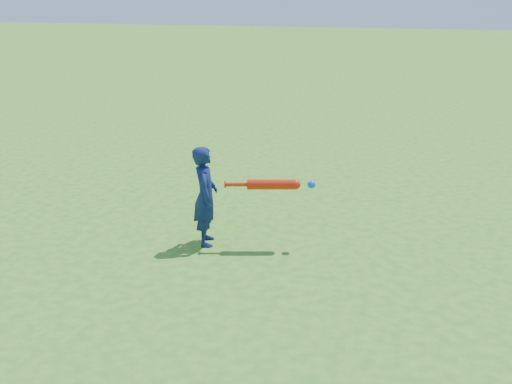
{
  "coord_description": "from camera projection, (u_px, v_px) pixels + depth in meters",
  "views": [
    {
      "loc": [
        2.24,
        -5.17,
        2.39
      ],
      "look_at": [
        0.7,
        -0.1,
        0.55
      ],
      "focal_mm": 40.0,
      "sensor_mm": 36.0,
      "label": 1
    }
  ],
  "objects": [
    {
      "name": "child",
      "position": [
        205.0,
        196.0,
        5.62
      ],
      "size": [
        0.35,
        0.43,
        1.01
      ],
      "primitive_type": "imported",
      "rotation": [
        0.0,
        0.0,
        1.92
      ],
      "color": "#101C4D",
      "rests_on": "ground"
    },
    {
      "name": "ground",
      "position": [
        196.0,
        231.0,
        6.07
      ],
      "size": [
        80.0,
        80.0,
        0.0
      ],
      "primitive_type": "plane",
      "color": "#36761C",
      "rests_on": "ground"
    },
    {
      "name": "bat_swing",
      "position": [
        275.0,
        185.0,
        5.52
      ],
      "size": [
        0.86,
        0.31,
        0.1
      ],
      "rotation": [
        0.0,
        0.0,
        0.29
      ],
      "color": "red",
      "rests_on": "ground"
    }
  ]
}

